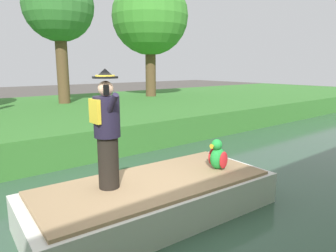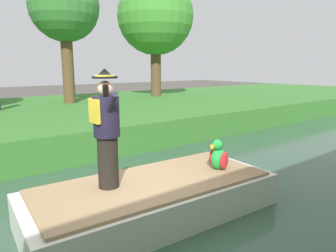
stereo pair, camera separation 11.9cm
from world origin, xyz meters
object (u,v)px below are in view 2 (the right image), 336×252
(boat, at_px, (154,198))
(tree_broad, at_px, (64,8))
(tree_slender, at_px, (155,17))
(person_pirate, at_px, (107,130))
(parrot_plush, at_px, (218,156))

(boat, distance_m, tree_broad, 11.01)
(boat, xyz_separation_m, tree_slender, (-10.05, 7.15, 4.79))
(tree_broad, bearing_deg, tree_slender, 93.42)
(tree_broad, bearing_deg, boat, -12.34)
(boat, relative_size, tree_broad, 0.76)
(person_pirate, height_order, tree_slender, tree_slender)
(parrot_plush, distance_m, tree_slender, 12.58)
(parrot_plush, bearing_deg, person_pirate, -102.85)
(person_pirate, relative_size, tree_broad, 0.33)
(person_pirate, distance_m, tree_slender, 13.09)
(person_pirate, xyz_separation_m, parrot_plush, (0.46, 2.01, -0.68))
(parrot_plush, bearing_deg, boat, -100.70)
(tree_slender, bearing_deg, tree_broad, -86.58)
(tree_broad, height_order, tree_slender, tree_slender)
(tree_broad, bearing_deg, parrot_plush, -4.86)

